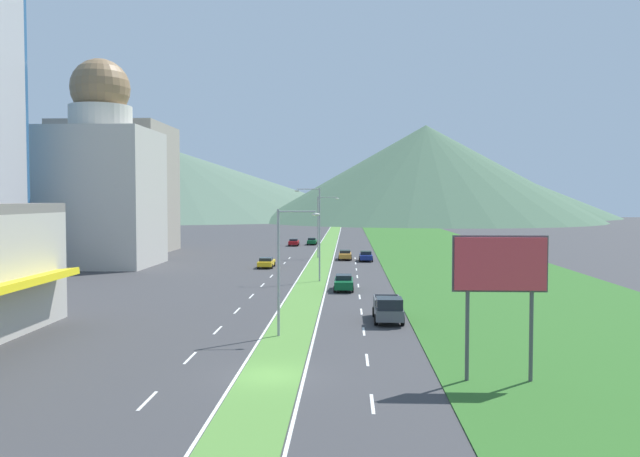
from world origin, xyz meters
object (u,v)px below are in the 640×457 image
street_lamp_near (283,263)px  billboard_roadside (500,272)px  car_3 (366,256)px  pickup_truck_0 (388,309)px  car_2 (312,241)px  car_1 (266,262)px  street_lamp_far (320,222)px  street_lamp_mid (317,228)px  car_4 (344,282)px  car_5 (345,255)px  car_6 (294,242)px

street_lamp_near → billboard_roadside: street_lamp_near is taller
car_3 → pickup_truck_0: 47.31m
car_2 → pickup_truck_0: 82.08m
car_1 → car_2: car_2 is taller
street_lamp_far → street_lamp_mid: bearing=-88.3°
street_lamp_mid → car_2: size_ratio=2.17×
street_lamp_near → pickup_truck_0: size_ratio=1.57×
car_4 → car_5: size_ratio=1.00×
street_lamp_near → billboard_roadside: bearing=-40.7°
car_1 → car_2: 43.91m
car_2 → pickup_truck_0: size_ratio=0.89×
car_1 → pickup_truck_0: (13.92, -37.69, 0.27)m
street_lamp_near → car_2: (-2.95, 86.88, -4.20)m
street_lamp_mid → pickup_truck_0: street_lamp_mid is taller
car_5 → street_lamp_mid: bearing=-6.5°
car_3 → car_5: bearing=-125.9°
car_5 → street_lamp_far: bearing=-123.4°
billboard_roadside → car_6: (-18.20, 93.74, -4.81)m
car_6 → street_lamp_far: bearing=-166.3°
car_1 → pickup_truck_0: pickup_truck_0 is taller
car_1 → car_5: car_5 is taller
car_3 → pickup_truck_0: (0.35, -47.30, 0.23)m
car_2 → car_6: size_ratio=1.08×
car_2 → billboard_roadside: bearing=-171.3°
street_lamp_near → car_6: street_lamp_near is taller
street_lamp_far → car_6: street_lamp_far is taller
car_3 → car_4: 30.90m
street_lamp_near → car_3: (6.93, 52.74, -4.17)m
car_2 → car_3: (9.88, -34.14, 0.03)m
street_lamp_mid → pickup_truck_0: size_ratio=1.93×
street_lamp_mid → car_6: (-7.21, 54.80, -5.20)m
street_lamp_far → car_4: street_lamp_far is taller
billboard_roadside → pickup_truck_0: (-4.56, 15.62, -4.56)m
street_lamp_near → car_3: bearing=82.5°
car_6 → street_lamp_near: bearing=-175.7°
street_lamp_far → car_6: 27.22m
street_lamp_near → pickup_truck_0: bearing=36.8°
street_lamp_far → car_5: bearing=-33.4°
pickup_truck_0 → car_2: bearing=-172.8°
car_1 → street_lamp_mid: bearing=-152.5°
street_lamp_far → car_2: bearing=95.7°
billboard_roadside → car_4: billboard_roadside is taller
car_1 → pickup_truck_0: bearing=-159.7°
billboard_roadside → car_2: bearing=98.7°
car_4 → pickup_truck_0: 16.91m
billboard_roadside → car_3: (-4.91, 62.93, -4.79)m
street_lamp_far → pickup_truck_0: 52.79m
street_lamp_mid → car_3: 25.28m
car_3 → car_6: size_ratio=1.00×
car_5 → pickup_truck_0: (3.43, -49.54, 0.24)m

